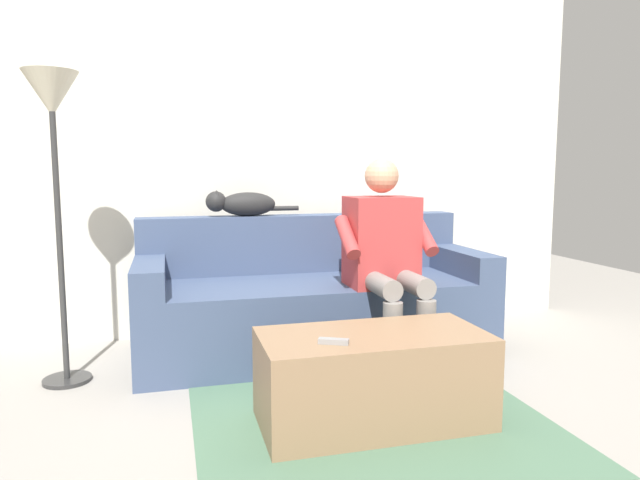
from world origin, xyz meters
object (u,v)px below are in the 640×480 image
person_solo_seated (385,250)px  floor_lamp (53,124)px  couch (313,303)px  remote_gray (334,341)px  coffee_table (373,378)px  cat_on_backrest (242,204)px

person_solo_seated → floor_lamp: floor_lamp is taller
couch → floor_lamp: floor_lamp is taller
couch → remote_gray: (0.21, 1.15, 0.12)m
coffee_table → remote_gray: remote_gray is taller
person_solo_seated → cat_on_backrest: size_ratio=1.98×
couch → coffee_table: bearing=90.0°
couch → person_solo_seated: size_ratio=1.78×
floor_lamp → cat_on_backrest: bearing=-154.6°
coffee_table → cat_on_backrest: cat_on_backrest is taller
floor_lamp → remote_gray: bearing=140.3°
couch → floor_lamp: size_ratio=1.31×
cat_on_backrest → floor_lamp: floor_lamp is taller
remote_gray → cat_on_backrest: bearing=122.7°
remote_gray → floor_lamp: 1.76m
remote_gray → floor_lamp: size_ratio=0.08×
cat_on_backrest → remote_gray: size_ratio=4.75×
coffee_table → cat_on_backrest: bearing=-73.7°
coffee_table → floor_lamp: 1.96m
cat_on_backrest → couch: bearing=144.6°
remote_gray → floor_lamp: bearing=165.8°
person_solo_seated → remote_gray: size_ratio=9.40×
person_solo_seated → remote_gray: 0.97m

